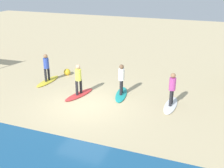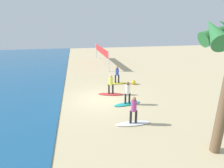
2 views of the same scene
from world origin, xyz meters
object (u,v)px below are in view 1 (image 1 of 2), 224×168
at_px(surfboard_red, 79,95).
at_px(surfer_red, 78,77).
at_px(surfer_teal, 121,77).
at_px(surfboard_white, 171,105).
at_px(surfer_yellow, 46,66).
at_px(surfer_white, 172,87).
at_px(beach_ball, 67,72).
at_px(surfboard_teal, 121,94).
at_px(surfboard_yellow, 48,81).

bearing_deg(surfboard_red, surfer_red, 104.56).
bearing_deg(surfer_teal, surfboard_white, 171.72).
relative_size(surfer_red, surfer_yellow, 1.00).
relative_size(surfer_white, surfer_teal, 1.00).
relative_size(surfer_teal, surfer_yellow, 1.00).
distance_m(surfboard_white, surfer_teal, 2.92).
bearing_deg(surfer_teal, beach_ball, -22.59).
xyz_separation_m(surfboard_white, surfboard_teal, (2.72, -0.40, 0.00)).
bearing_deg(surfboard_white, surfboard_red, -83.89).
xyz_separation_m(surfboard_yellow, surfer_yellow, (0.00, 0.00, 0.99)).
xyz_separation_m(surfer_teal, surfboard_red, (2.10, 0.82, -0.99)).
height_order(surfer_white, surfboard_teal, surfer_white).
bearing_deg(surfer_yellow, surfboard_teal, 176.48).
bearing_deg(surfboard_teal, beach_ball, -123.81).
distance_m(surfboard_red, beach_ball, 3.43).
height_order(surfer_white, surfer_teal, same).
height_order(surfer_teal, surfboard_yellow, surfer_teal).
bearing_deg(surfer_yellow, beach_ball, -108.13).
bearing_deg(surfer_yellow, surfer_white, 174.75).
relative_size(surfer_red, surfboard_yellow, 0.78).
bearing_deg(beach_ball, surfboard_teal, 157.41).
bearing_deg(surfboard_teal, surfer_teal, -11.22).
bearing_deg(surfer_red, surfer_white, -174.92).
bearing_deg(surfer_red, surfer_teal, -158.60).
bearing_deg(surfer_red, surfer_yellow, -22.52).
bearing_deg(surfboard_yellow, surfer_white, 86.43).
distance_m(surfer_white, surfer_yellow, 7.55).
height_order(surfer_yellow, beach_ball, surfer_yellow).
xyz_separation_m(surfboard_white, surfboard_yellow, (7.52, -0.69, 0.00)).
distance_m(surfboard_white, surfboard_red, 4.84).
bearing_deg(surfer_white, surfboard_red, 5.08).
xyz_separation_m(surfer_white, surfer_teal, (2.72, -0.40, 0.00)).
distance_m(surfer_red, surfboard_yellow, 3.09).
bearing_deg(beach_ball, surfboard_red, 130.16).
bearing_deg(surfer_yellow, surfer_teal, 176.48).
xyz_separation_m(surfer_white, surfboard_red, (4.82, 0.43, -0.99)).
xyz_separation_m(surfboard_red, surfer_red, (-0.00, 0.00, 0.99)).
distance_m(surfer_white, surfboard_yellow, 7.62).
height_order(surfboard_white, surfboard_red, same).
relative_size(surfboard_white, surfboard_teal, 1.00).
relative_size(surfer_red, beach_ball, 3.90).
xyz_separation_m(surfboard_white, surfer_red, (4.82, 0.43, 0.99)).
xyz_separation_m(surfboard_white, surfer_yellow, (7.52, -0.69, 0.99)).
bearing_deg(surfer_white, beach_ball, -17.30).
relative_size(surfboard_white, beach_ball, 4.99).
relative_size(surfboard_red, beach_ball, 4.99).
xyz_separation_m(surfer_white, surfer_yellow, (7.52, -0.69, 0.00)).
bearing_deg(surfboard_yellow, surfer_yellow, -88.32).
bearing_deg(surfer_yellow, surfboard_white, 174.75).
bearing_deg(surfboard_teal, surfboard_red, -79.82).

